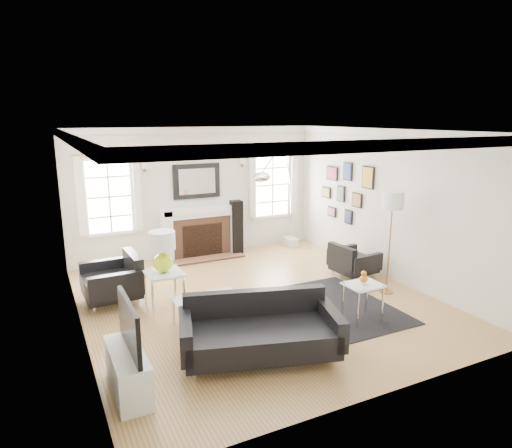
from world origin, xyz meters
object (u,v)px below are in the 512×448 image
sofa (259,331)px  armchair_left (115,281)px  arc_floor_lamp (278,199)px  armchair_right (352,262)px  fireplace (201,232)px  gourd_lamp (162,249)px  coffee_table (212,305)px

sofa → armchair_left: 2.97m
arc_floor_lamp → sofa: bearing=-121.8°
armchair_left → armchair_right: (4.28, -0.75, -0.07)m
armchair_left → sofa: bearing=-63.2°
fireplace → arc_floor_lamp: size_ratio=0.72×
gourd_lamp → arc_floor_lamp: (3.00, 1.73, 0.26)m
fireplace → coffee_table: 3.67m
arc_floor_lamp → fireplace: bearing=154.3°
armchair_left → gourd_lamp: size_ratio=1.55×
armchair_left → coffee_table: armchair_left is taller
gourd_lamp → arc_floor_lamp: arc_floor_lamp is taller
coffee_table → gourd_lamp: bearing=111.4°
sofa → coffee_table: sofa is taller
coffee_table → gourd_lamp: gourd_lamp is taller
armchair_left → armchair_right: 4.34m
coffee_table → armchair_left: bearing=121.8°
sofa → coffee_table: size_ratio=2.25×
armchair_left → arc_floor_lamp: size_ratio=0.43×
sofa → arc_floor_lamp: 4.48m
fireplace → armchair_right: bearing=-49.9°
armchair_right → gourd_lamp: size_ratio=1.31×
gourd_lamp → coffee_table: bearing=-68.6°
coffee_table → arc_floor_lamp: bearing=47.1°
arc_floor_lamp → armchair_left: bearing=-163.7°
coffee_table → gourd_lamp: size_ratio=1.47×
gourd_lamp → arc_floor_lamp: size_ratio=0.28×
coffee_table → arc_floor_lamp: size_ratio=0.41×
sofa → arc_floor_lamp: arc_floor_lamp is taller
sofa → armchair_left: size_ratio=2.13×
armchair_left → arc_floor_lamp: bearing=16.3°
armchair_left → fireplace: bearing=40.1°
armchair_right → arc_floor_lamp: bearing=109.2°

